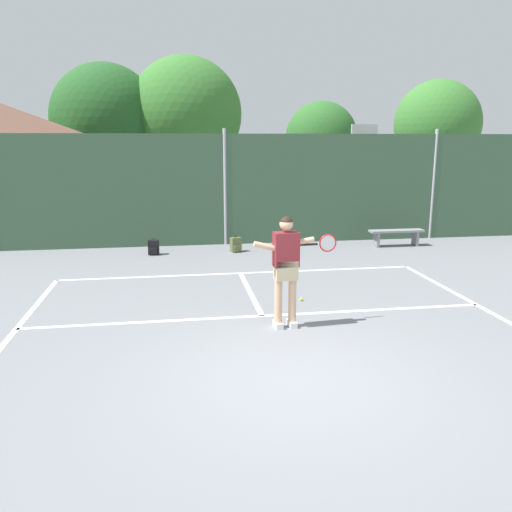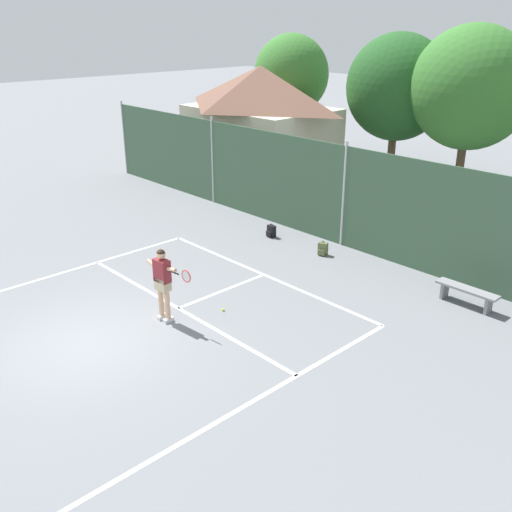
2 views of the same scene
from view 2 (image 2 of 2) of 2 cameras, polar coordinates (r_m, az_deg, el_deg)
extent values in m
plane|color=slate|center=(13.62, -16.25, -8.34)|extent=(120.00, 120.00, 0.00)
cube|color=white|center=(16.44, 0.78, -1.86)|extent=(8.20, 0.10, 0.01)
cube|color=white|center=(17.04, -22.77, -2.82)|extent=(0.10, 11.00, 0.01)
cube|color=white|center=(10.69, -5.36, -16.91)|extent=(0.10, 11.00, 0.01)
cube|color=white|center=(14.71, -7.74, -5.17)|extent=(8.20, 0.10, 0.01)
cube|color=white|center=(15.51, -3.31, -3.46)|extent=(0.10, 2.97, 0.01)
cube|color=#38563D|center=(18.35, 8.72, 5.84)|extent=(26.00, 0.05, 3.22)
cylinder|color=#B2B2B7|center=(28.00, -12.97, 11.41)|extent=(0.09, 0.09, 3.37)
cylinder|color=#B2B2B7|center=(22.75, -4.33, 9.46)|extent=(0.09, 0.09, 3.37)
cylinder|color=#B2B2B7|center=(18.33, 8.74, 6.07)|extent=(0.09, 0.09, 3.37)
cube|color=beige|center=(27.74, 0.45, 11.52)|extent=(6.46, 4.59, 3.04)
pyramid|color=brown|center=(27.39, 0.46, 16.52)|extent=(6.98, 4.96, 1.83)
cylinder|color=brown|center=(32.08, 3.40, 12.37)|extent=(0.36, 0.36, 2.38)
ellipsoid|color=#38752D|center=(31.70, 3.52, 17.61)|extent=(4.11, 3.70, 4.11)
cylinder|color=brown|center=(28.11, 13.30, 9.93)|extent=(0.36, 0.36, 1.94)
ellipsoid|color=#235623|center=(27.65, 13.87, 15.98)|extent=(4.75, 4.28, 4.75)
cylinder|color=brown|center=(26.39, 19.63, 8.58)|extent=(0.36, 0.36, 2.07)
ellipsoid|color=#38752D|center=(25.89, 20.57, 15.38)|extent=(5.02, 4.52, 5.02)
cube|color=silver|center=(14.26, -9.33, -5.98)|extent=(0.14, 0.27, 0.10)
cube|color=silver|center=(14.10, -8.71, -6.30)|extent=(0.14, 0.27, 0.10)
cylinder|color=tan|center=(14.05, -9.45, -4.33)|extent=(0.13, 0.13, 0.82)
cylinder|color=tan|center=(13.88, -8.82, -4.64)|extent=(0.13, 0.13, 0.82)
cube|color=tan|center=(13.76, -9.26, -2.74)|extent=(0.38, 0.27, 0.32)
cube|color=maroon|center=(13.63, -9.34, -1.44)|extent=(0.42, 0.27, 0.56)
sphere|color=tan|center=(13.47, -9.45, 0.15)|extent=(0.22, 0.22, 0.22)
sphere|color=black|center=(13.46, -9.46, 0.23)|extent=(0.21, 0.21, 0.21)
cylinder|color=tan|center=(13.45, -8.75, -1.26)|extent=(0.56, 0.13, 0.17)
cylinder|color=tan|center=(13.81, -10.08, -0.93)|extent=(0.51, 0.13, 0.22)
cylinder|color=black|center=(13.34, -8.11, -1.66)|extent=(0.30, 0.06, 0.04)
torus|color=red|center=(13.13, -6.97, -2.02)|extent=(0.30, 0.05, 0.30)
cylinder|color=silver|center=(13.13, -6.97, -2.02)|extent=(0.26, 0.02, 0.26)
sphere|color=#CCE033|center=(14.46, -3.28, -5.36)|extent=(0.07, 0.07, 0.07)
cube|color=black|center=(19.27, 1.55, 2.50)|extent=(0.30, 0.21, 0.40)
cube|color=black|center=(19.23, 1.27, 2.20)|extent=(0.23, 0.08, 0.18)
torus|color=black|center=(19.20, 1.56, 3.12)|extent=(0.09, 0.02, 0.09)
cube|color=#566038|center=(17.88, 6.68, 0.72)|extent=(0.32, 0.26, 0.40)
cube|color=#566038|center=(17.80, 6.53, 0.36)|extent=(0.23, 0.13, 0.18)
torus|color=black|center=(17.80, 6.71, 1.38)|extent=(0.09, 0.04, 0.09)
cube|color=gray|center=(15.49, 20.28, -3.12)|extent=(1.60, 0.36, 0.06)
cube|color=gray|center=(15.82, 18.26, -3.20)|extent=(0.08, 0.32, 0.45)
cube|color=gray|center=(15.37, 22.13, -4.54)|extent=(0.08, 0.32, 0.45)
camera|label=1|loc=(12.79, -45.59, -1.57)|focal=36.04mm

